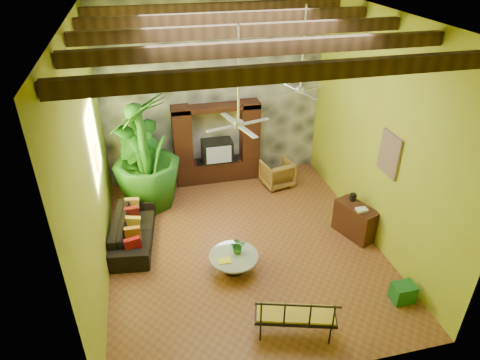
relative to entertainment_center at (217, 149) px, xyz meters
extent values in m
plane|color=brown|center=(0.00, -3.14, -0.97)|extent=(7.00, 7.00, 0.00)
cube|color=silver|center=(0.00, -3.14, 4.03)|extent=(6.00, 7.00, 0.02)
cube|color=gold|center=(0.00, 0.36, 1.53)|extent=(6.00, 0.02, 5.00)
cube|color=gold|center=(-3.00, -3.14, 1.53)|extent=(0.02, 7.00, 5.00)
cube|color=gold|center=(3.00, -3.14, 1.53)|extent=(0.02, 7.00, 5.00)
cube|color=#3C3E44|center=(0.00, 0.30, 1.53)|extent=(5.98, 0.10, 4.98)
cube|color=#321F10|center=(0.00, -5.74, 3.81)|extent=(5.95, 0.16, 0.22)
cube|color=#321F10|center=(0.00, -4.44, 3.81)|extent=(5.95, 0.16, 0.22)
cube|color=#321F10|center=(0.00, -3.14, 3.81)|extent=(5.95, 0.16, 0.22)
cube|color=#321F10|center=(0.00, -1.84, 3.81)|extent=(5.95, 0.16, 0.22)
cube|color=#321F10|center=(0.00, -0.54, 3.81)|extent=(5.95, 0.16, 0.22)
cube|color=black|center=(0.00, 0.00, -0.67)|extent=(2.40, 0.50, 0.60)
cube|color=black|center=(-0.95, 0.00, 0.33)|extent=(0.50, 0.48, 2.00)
cube|color=black|center=(0.95, 0.00, 0.33)|extent=(0.50, 0.48, 2.00)
cube|color=black|center=(0.00, 0.00, 1.23)|extent=(2.40, 0.48, 0.12)
cube|color=black|center=(0.00, -0.02, -0.05)|extent=(0.85, 0.52, 0.62)
cube|color=#8C99A8|center=(0.00, -0.29, -0.05)|extent=(0.70, 0.02, 0.50)
cylinder|color=silver|center=(-0.20, -3.54, 3.13)|extent=(0.04, 0.04, 1.80)
cylinder|color=silver|center=(-0.20, -3.54, 2.23)|extent=(0.18, 0.18, 0.12)
cube|color=silver|center=(0.15, -3.44, 2.21)|extent=(0.58, 0.26, 0.01)
cube|color=silver|center=(-0.29, -3.19, 2.21)|extent=(0.26, 0.58, 0.01)
cube|color=silver|center=(-0.55, -3.63, 2.21)|extent=(0.58, 0.26, 0.01)
cube|color=silver|center=(-0.11, -3.88, 2.21)|extent=(0.26, 0.58, 0.01)
cylinder|color=silver|center=(1.60, -1.94, 3.13)|extent=(0.04, 0.04, 1.80)
cylinder|color=silver|center=(1.60, -1.94, 2.23)|extent=(0.18, 0.18, 0.12)
cube|color=silver|center=(1.95, -1.84, 2.21)|extent=(0.58, 0.26, 0.01)
cube|color=silver|center=(1.51, -1.59, 2.21)|extent=(0.26, 0.58, 0.01)
cube|color=silver|center=(1.25, -2.03, 2.21)|extent=(0.58, 0.26, 0.01)
cube|color=silver|center=(1.69, -2.28, 2.21)|extent=(0.26, 0.58, 0.01)
cube|color=gold|center=(-2.96, -2.14, 1.13)|extent=(0.06, 0.32, 0.55)
cube|color=navy|center=(2.96, -3.74, 1.33)|extent=(0.06, 0.70, 0.90)
imported|color=black|center=(-2.44, -2.40, -0.64)|extent=(1.14, 2.32, 0.65)
imported|color=olive|center=(1.57, -0.72, -0.60)|extent=(0.92, 0.94, 0.73)
imported|color=#185917|center=(-2.07, -0.51, 0.24)|extent=(1.53, 1.44, 2.41)
imported|color=#1D5F19|center=(-2.15, -0.75, 0.03)|extent=(1.40, 1.40, 1.99)
imported|color=#1E5817|center=(-1.97, -0.87, 0.55)|extent=(2.33, 2.33, 3.04)
cylinder|color=black|center=(-0.40, -3.92, -0.79)|extent=(0.44, 0.44, 0.36)
cylinder|color=silver|center=(-0.40, -3.92, -0.59)|extent=(1.04, 1.04, 0.04)
imported|color=#1E651A|center=(-0.29, -3.83, -0.39)|extent=(0.35, 0.31, 0.35)
cube|color=yellow|center=(-0.62, -4.05, -0.55)|extent=(0.27, 0.20, 0.03)
cube|color=black|center=(0.29, -5.79, -0.52)|extent=(1.50, 0.86, 0.06)
cube|color=gold|center=(0.29, -5.79, -0.48)|extent=(1.42, 0.80, 0.06)
cube|color=black|center=(0.29, -6.05, -0.25)|extent=(1.38, 0.45, 0.54)
cube|color=#361E11|center=(2.65, -3.36, -0.56)|extent=(0.79, 1.11, 0.81)
cube|color=#1A651D|center=(2.64, -5.51, -0.78)|extent=(0.44, 0.33, 0.38)
camera|label=1|loc=(-1.87, -10.69, 5.34)|focal=32.00mm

